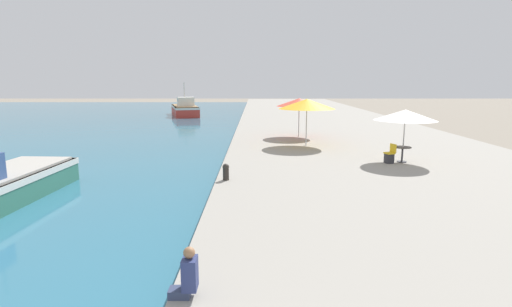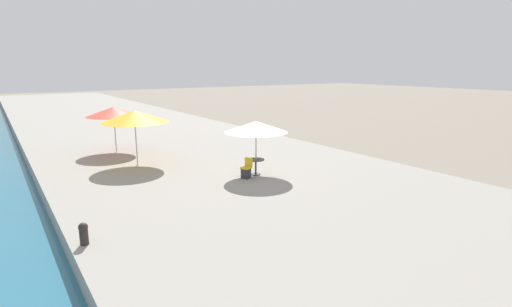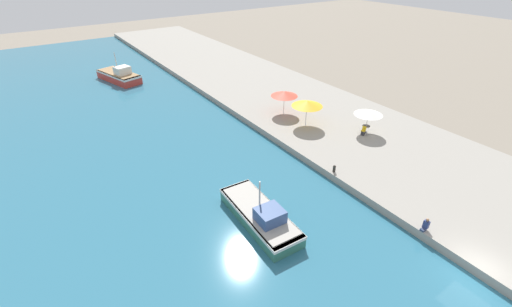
% 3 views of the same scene
% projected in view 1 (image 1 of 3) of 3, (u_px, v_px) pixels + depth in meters
% --- Properties ---
extents(quay_promenade, '(16.00, 90.00, 0.71)m').
position_uv_depth(quay_promenade, '(322.00, 123.00, 39.81)').
color(quay_promenade, gray).
rests_on(quay_promenade, ground_plane).
extents(fishing_boat_mid, '(4.99, 8.48, 4.27)m').
position_uv_depth(fishing_boat_mid, '(187.00, 109.00, 51.95)').
color(fishing_boat_mid, red).
rests_on(fishing_boat_mid, water_basin).
extents(cafe_umbrella_pink, '(2.92, 2.92, 2.51)m').
position_uv_depth(cafe_umbrella_pink, '(407.00, 115.00, 18.69)').
color(cafe_umbrella_pink, '#B7B7B7').
rests_on(cafe_umbrella_pink, quay_promenade).
extents(cafe_umbrella_white, '(3.34, 3.34, 2.78)m').
position_uv_depth(cafe_umbrella_white, '(309.00, 104.00, 23.49)').
color(cafe_umbrella_white, '#B7B7B7').
rests_on(cafe_umbrella_white, quay_promenade).
extents(cafe_umbrella_striped, '(3.10, 3.10, 2.65)m').
position_uv_depth(cafe_umbrella_striped, '(301.00, 102.00, 27.28)').
color(cafe_umbrella_striped, '#B7B7B7').
rests_on(cafe_umbrella_striped, quay_promenade).
extents(cafe_table, '(0.80, 0.80, 0.74)m').
position_uv_depth(cafe_table, '(404.00, 151.00, 18.97)').
color(cafe_table, '#333338').
rests_on(cafe_table, quay_promenade).
extents(cafe_chair_left, '(0.54, 0.52, 0.91)m').
position_uv_depth(cafe_chair_left, '(392.00, 156.00, 18.77)').
color(cafe_chair_left, '#2D2D33').
rests_on(cafe_chair_left, quay_promenade).
extents(person_at_quay, '(0.52, 0.36, 0.96)m').
position_uv_depth(person_at_quay, '(189.00, 275.00, 7.13)').
color(person_at_quay, '#333D5B').
rests_on(person_at_quay, quay_promenade).
extents(mooring_bollard, '(0.26, 0.26, 0.65)m').
position_uv_depth(mooring_bollard, '(228.00, 171.00, 15.60)').
color(mooring_bollard, '#2D2823').
rests_on(mooring_bollard, quay_promenade).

